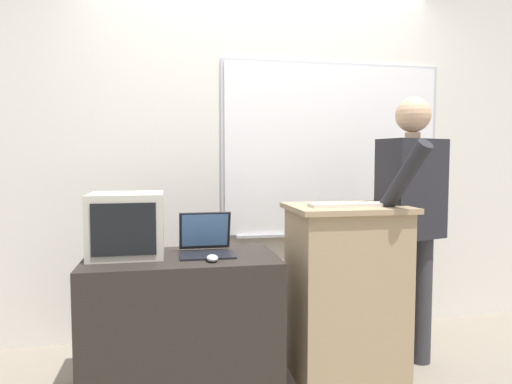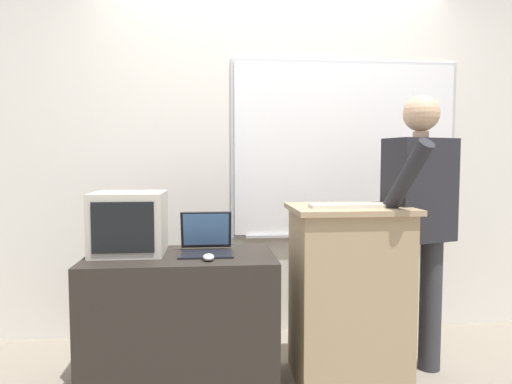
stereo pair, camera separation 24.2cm
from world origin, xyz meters
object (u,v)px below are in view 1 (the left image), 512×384
laptop (206,240)px  side_desk (182,325)px  computer_mouse_by_laptop (212,258)px  crt_monitor (127,224)px  lectern_podium (345,291)px  person_presenter (411,214)px  wireless_keyboard (349,205)px

laptop → side_desk: bearing=-155.6°
computer_mouse_by_laptop → crt_monitor: 0.52m
lectern_podium → person_presenter: person_presenter is taller
computer_mouse_by_laptop → lectern_podium: bearing=12.1°
wireless_keyboard → side_desk: bearing=176.8°
person_presenter → crt_monitor: person_presenter is taller
laptop → wireless_keyboard: (0.80, -0.11, 0.20)m
computer_mouse_by_laptop → crt_monitor: size_ratio=0.26×
side_desk → laptop: laptop is taller
lectern_podium → laptop: bearing=176.7°
lectern_podium → computer_mouse_by_laptop: bearing=-167.9°
crt_monitor → wireless_keyboard: bearing=-6.1°
person_presenter → crt_monitor: 1.67m
side_desk → computer_mouse_by_laptop: (0.15, -0.15, 0.39)m
lectern_podium → computer_mouse_by_laptop: 0.85m
computer_mouse_by_laptop → crt_monitor: crt_monitor is taller
lectern_podium → crt_monitor: crt_monitor is taller
person_presenter → computer_mouse_by_laptop: size_ratio=16.49×
wireless_keyboard → person_presenter: bearing=14.2°
lectern_podium → wireless_keyboard: bearing=-98.4°
person_presenter → crt_monitor: (-1.67, 0.02, -0.02)m
lectern_podium → side_desk: 0.95m
lectern_podium → person_presenter: 0.62m
crt_monitor → person_presenter: bearing=-0.6°
side_desk → person_presenter: (1.38, 0.06, 0.57)m
side_desk → person_presenter: bearing=2.5°
lectern_podium → laptop: (-0.81, 0.05, 0.32)m
wireless_keyboard → computer_mouse_by_laptop: bearing=-172.5°
lectern_podium → wireless_keyboard: 0.52m
wireless_keyboard → laptop: bearing=171.9°
lectern_podium → laptop: 0.87m
wireless_keyboard → computer_mouse_by_laptop: size_ratio=4.57×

